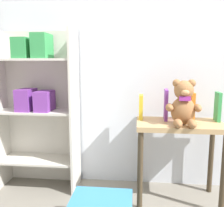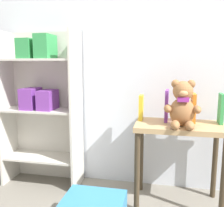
% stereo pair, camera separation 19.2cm
% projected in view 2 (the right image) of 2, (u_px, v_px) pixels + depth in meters
% --- Properties ---
extents(wall_back, '(4.80, 0.06, 2.50)m').
position_uv_depth(wall_back, '(165.00, 38.00, 2.00)').
color(wall_back, silver).
rests_on(wall_back, ground_plane).
extents(bookshelf_side, '(0.66, 0.28, 1.31)m').
position_uv_depth(bookshelf_side, '(42.00, 99.00, 2.14)').
color(bookshelf_side, beige).
rests_on(bookshelf_side, ground_plane).
extents(display_table, '(0.63, 0.36, 0.62)m').
position_uv_depth(display_table, '(179.00, 139.00, 1.81)').
color(display_table, tan).
rests_on(display_table, ground_plane).
extents(teddy_bear, '(0.25, 0.23, 0.32)m').
position_uv_depth(teddy_bear, '(183.00, 106.00, 1.70)').
color(teddy_bear, '#99663D').
rests_on(teddy_bear, display_table).
extents(book_standing_yellow, '(0.03, 0.10, 0.19)m').
position_uv_depth(book_standing_yellow, '(141.00, 107.00, 1.92)').
color(book_standing_yellow, gold).
rests_on(book_standing_yellow, display_table).
extents(book_standing_purple, '(0.03, 0.15, 0.23)m').
position_uv_depth(book_standing_purple, '(167.00, 105.00, 1.88)').
color(book_standing_purple, purple).
rests_on(book_standing_purple, display_table).
extents(book_standing_orange, '(0.03, 0.12, 0.21)m').
position_uv_depth(book_standing_orange, '(193.00, 108.00, 1.83)').
color(book_standing_orange, orange).
rests_on(book_standing_orange, display_table).
extents(book_standing_green, '(0.03, 0.11, 0.22)m').
position_uv_depth(book_standing_green, '(221.00, 109.00, 1.79)').
color(book_standing_green, '#33934C').
rests_on(book_standing_green, display_table).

